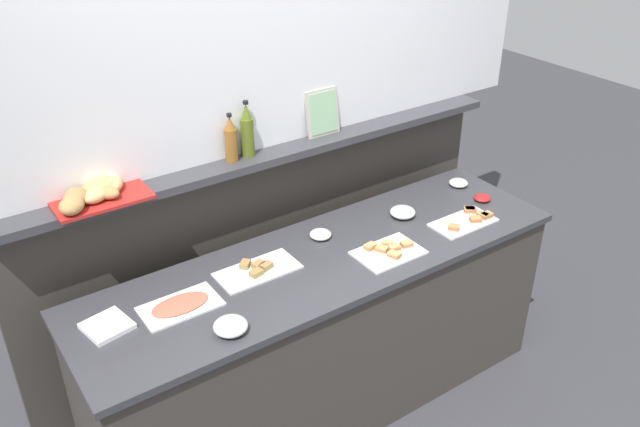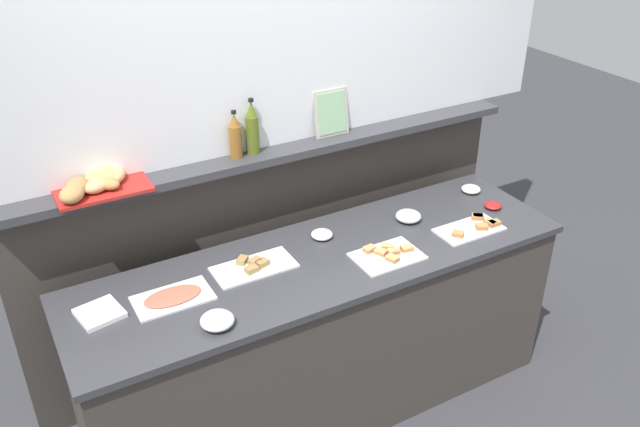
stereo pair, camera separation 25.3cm
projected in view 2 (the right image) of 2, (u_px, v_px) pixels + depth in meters
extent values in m
plane|color=#38383D|center=(274.00, 338.00, 4.03)|extent=(12.00, 12.00, 0.00)
cube|color=#3D3833|center=(323.00, 337.00, 3.35)|extent=(2.38, 0.65, 0.89)
cube|color=#38383D|center=(323.00, 261.00, 3.13)|extent=(2.42, 0.69, 0.03)
cube|color=#3D3833|center=(276.00, 256.00, 3.66)|extent=(2.71, 0.08, 1.26)
cube|color=#38383D|center=(276.00, 151.00, 3.30)|extent=(2.71, 0.22, 0.04)
cube|color=white|center=(264.00, 11.00, 3.02)|extent=(3.31, 0.08, 1.30)
cube|color=white|center=(387.00, 256.00, 3.12)|extent=(0.32, 0.22, 0.01)
cube|color=tan|center=(369.00, 251.00, 3.14)|extent=(0.06, 0.05, 0.01)
cube|color=#B24738|center=(369.00, 249.00, 3.14)|extent=(0.06, 0.05, 0.01)
cube|color=tan|center=(370.00, 248.00, 3.14)|extent=(0.06, 0.05, 0.01)
cube|color=tan|center=(392.00, 260.00, 3.07)|extent=(0.06, 0.07, 0.01)
cube|color=#B24738|center=(392.00, 259.00, 3.07)|extent=(0.06, 0.07, 0.01)
cube|color=tan|center=(392.00, 257.00, 3.07)|extent=(0.06, 0.07, 0.01)
cube|color=tan|center=(393.00, 253.00, 3.13)|extent=(0.06, 0.04, 0.01)
cube|color=#B24738|center=(393.00, 252.00, 3.12)|extent=(0.06, 0.04, 0.01)
cube|color=tan|center=(393.00, 250.00, 3.12)|extent=(0.06, 0.04, 0.01)
cube|color=tan|center=(387.00, 249.00, 3.16)|extent=(0.07, 0.07, 0.01)
cube|color=#B24738|center=(387.00, 247.00, 3.16)|extent=(0.07, 0.07, 0.01)
cube|color=tan|center=(387.00, 246.00, 3.15)|extent=(0.07, 0.07, 0.01)
cube|color=tan|center=(381.00, 254.00, 3.12)|extent=(0.06, 0.07, 0.01)
cube|color=#B24738|center=(381.00, 252.00, 3.12)|extent=(0.06, 0.07, 0.01)
cube|color=tan|center=(381.00, 251.00, 3.11)|extent=(0.06, 0.07, 0.01)
cube|color=tan|center=(407.00, 250.00, 3.15)|extent=(0.06, 0.05, 0.01)
cube|color=#B24738|center=(407.00, 248.00, 3.15)|extent=(0.06, 0.05, 0.01)
cube|color=tan|center=(407.00, 247.00, 3.14)|extent=(0.06, 0.05, 0.01)
cube|color=white|center=(469.00, 229.00, 3.33)|extent=(0.34, 0.18, 0.01)
cube|color=#B7844C|center=(458.00, 235.00, 3.26)|extent=(0.07, 0.07, 0.01)
cube|color=#B24738|center=(458.00, 234.00, 3.26)|extent=(0.07, 0.07, 0.01)
cube|color=#B7844C|center=(458.00, 233.00, 3.26)|extent=(0.07, 0.07, 0.01)
cube|color=#B7844C|center=(490.00, 225.00, 3.35)|extent=(0.05, 0.06, 0.01)
cube|color=#B24738|center=(490.00, 223.00, 3.35)|extent=(0.05, 0.06, 0.01)
cube|color=#B7844C|center=(490.00, 222.00, 3.35)|extent=(0.05, 0.06, 0.01)
cube|color=#B7844C|center=(477.00, 218.00, 3.41)|extent=(0.07, 0.07, 0.01)
cube|color=#B24738|center=(477.00, 217.00, 3.41)|extent=(0.07, 0.07, 0.01)
cube|color=#B7844C|center=(477.00, 216.00, 3.40)|extent=(0.07, 0.07, 0.01)
cube|color=#B7844C|center=(482.00, 228.00, 3.32)|extent=(0.07, 0.06, 0.01)
cube|color=#B24738|center=(482.00, 227.00, 3.32)|extent=(0.07, 0.06, 0.01)
cube|color=#B7844C|center=(482.00, 225.00, 3.32)|extent=(0.07, 0.06, 0.01)
cube|color=#B7844C|center=(478.00, 218.00, 3.41)|extent=(0.07, 0.06, 0.01)
cube|color=#B24738|center=(479.00, 217.00, 3.40)|extent=(0.07, 0.06, 0.01)
cube|color=#B7844C|center=(479.00, 216.00, 3.40)|extent=(0.07, 0.06, 0.01)
cube|color=#B7844C|center=(494.00, 225.00, 3.35)|extent=(0.06, 0.04, 0.01)
cube|color=#B24738|center=(494.00, 223.00, 3.35)|extent=(0.06, 0.04, 0.01)
cube|color=#B7844C|center=(495.00, 222.00, 3.35)|extent=(0.06, 0.04, 0.01)
cube|color=white|center=(254.00, 267.00, 3.04)|extent=(0.38, 0.19, 0.01)
cube|color=#AD7A47|center=(242.00, 262.00, 3.06)|extent=(0.07, 0.07, 0.01)
cube|color=#66994C|center=(242.00, 260.00, 3.06)|extent=(0.07, 0.07, 0.01)
cube|color=#AD7A47|center=(242.00, 259.00, 3.05)|extent=(0.07, 0.07, 0.01)
cube|color=#AD7A47|center=(252.00, 271.00, 3.00)|extent=(0.06, 0.05, 0.01)
cube|color=#66994C|center=(252.00, 269.00, 2.99)|extent=(0.06, 0.05, 0.01)
cube|color=#AD7A47|center=(252.00, 268.00, 2.99)|extent=(0.06, 0.05, 0.01)
cube|color=#AD7A47|center=(263.00, 265.00, 3.04)|extent=(0.07, 0.06, 0.01)
cube|color=#66994C|center=(262.00, 263.00, 3.04)|extent=(0.07, 0.06, 0.01)
cube|color=#AD7A47|center=(262.00, 262.00, 3.03)|extent=(0.07, 0.06, 0.01)
cube|color=#AD7A47|center=(255.00, 263.00, 3.05)|extent=(0.06, 0.05, 0.01)
cube|color=#66994C|center=(255.00, 261.00, 3.05)|extent=(0.06, 0.05, 0.01)
cube|color=#AD7A47|center=(255.00, 260.00, 3.05)|extent=(0.06, 0.05, 0.01)
cube|color=white|center=(173.00, 298.00, 2.84)|extent=(0.33, 0.19, 0.01)
ellipsoid|color=#D1664C|center=(173.00, 296.00, 2.83)|extent=(0.25, 0.13, 0.01)
ellipsoid|color=silver|center=(408.00, 216.00, 3.41)|extent=(0.13, 0.13, 0.05)
ellipsoid|color=#599959|center=(408.00, 218.00, 3.41)|extent=(0.10, 0.10, 0.03)
ellipsoid|color=silver|center=(217.00, 320.00, 2.67)|extent=(0.14, 0.14, 0.06)
ellipsoid|color=white|center=(217.00, 322.00, 2.68)|extent=(0.11, 0.11, 0.03)
ellipsoid|color=silver|center=(471.00, 189.00, 3.68)|extent=(0.11, 0.11, 0.04)
ellipsoid|color=red|center=(493.00, 205.00, 3.53)|extent=(0.09, 0.09, 0.03)
ellipsoid|color=silver|center=(322.00, 234.00, 3.26)|extent=(0.11, 0.11, 0.04)
cube|color=white|center=(100.00, 313.00, 2.74)|extent=(0.20, 0.20, 0.02)
cylinder|color=#8E5B23|center=(236.00, 142.00, 3.15)|extent=(0.06, 0.06, 0.16)
cone|color=#8E5B23|center=(234.00, 120.00, 3.10)|extent=(0.05, 0.05, 0.06)
cylinder|color=black|center=(234.00, 112.00, 3.08)|extent=(0.02, 0.02, 0.02)
cylinder|color=#56661E|center=(253.00, 135.00, 3.19)|extent=(0.06, 0.06, 0.19)
cone|color=#56661E|center=(251.00, 109.00, 3.13)|extent=(0.05, 0.05, 0.07)
cylinder|color=black|center=(251.00, 100.00, 3.10)|extent=(0.03, 0.03, 0.02)
cube|color=#B2231E|center=(102.00, 188.00, 2.90)|extent=(0.40, 0.26, 0.02)
ellipsoid|color=#AD7A47|center=(77.00, 186.00, 2.82)|extent=(0.14, 0.16, 0.07)
ellipsoid|color=tan|center=(115.00, 176.00, 2.91)|extent=(0.15, 0.16, 0.06)
ellipsoid|color=#B7844C|center=(107.00, 183.00, 2.86)|extent=(0.14, 0.15, 0.05)
ellipsoid|color=tan|center=(102.00, 172.00, 2.95)|extent=(0.12, 0.16, 0.06)
ellipsoid|color=tan|center=(101.00, 173.00, 2.93)|extent=(0.17, 0.16, 0.07)
ellipsoid|color=tan|center=(96.00, 186.00, 2.83)|extent=(0.14, 0.12, 0.06)
ellipsoid|color=tan|center=(101.00, 179.00, 2.88)|extent=(0.17, 0.13, 0.07)
ellipsoid|color=#AD7A47|center=(72.00, 193.00, 2.78)|extent=(0.10, 0.13, 0.05)
ellipsoid|color=#B7844C|center=(72.00, 194.00, 2.76)|extent=(0.15, 0.16, 0.07)
cube|color=#B2AD9E|center=(331.00, 113.00, 3.37)|extent=(0.19, 0.05, 0.24)
cube|color=#8CB78C|center=(332.00, 113.00, 3.37)|extent=(0.16, 0.04, 0.21)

